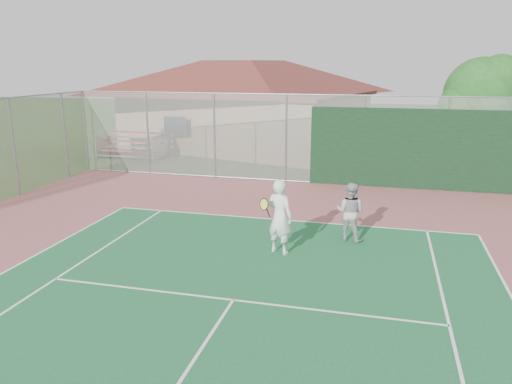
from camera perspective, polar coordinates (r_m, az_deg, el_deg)
back_fence at (r=19.62m, az=12.43°, el=5.38°), size 20.08×0.11×3.53m
side_fence_left at (r=19.81m, az=-25.94°, el=4.59°), size 0.08×9.00×3.50m
clubhouse at (r=28.66m, az=-1.33°, el=10.98°), size 15.22×12.17×5.74m
bleachers at (r=26.36m, az=-13.87°, el=5.30°), size 3.35×2.09×1.22m
tree at (r=22.96m, az=24.53°, el=9.83°), size 3.61×3.42×5.03m
player_white_front at (r=12.40m, az=2.70°, el=-2.89°), size 0.91×0.79×1.90m
player_grey_back at (r=13.57m, az=10.70°, el=-2.30°), size 0.89×0.77×1.59m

